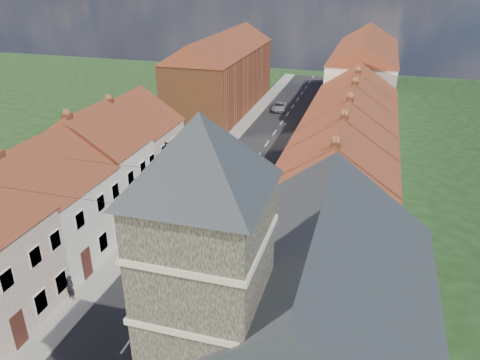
{
  "coord_description": "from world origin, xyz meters",
  "views": [
    {
      "loc": [
        11.2,
        -10.88,
        18.54
      ],
      "look_at": [
        1.99,
        20.37,
        3.5
      ],
      "focal_mm": 35.0,
      "sensor_mm": 36.0,
      "label": 1
    }
  ],
  "objects_px": {
    "church": "(298,323)",
    "pedestrian_right": "(217,301)",
    "pedestrian_right_b": "(236,259)",
    "car_mid": "(169,215)",
    "pedestrian_left": "(70,287)",
    "lamppost": "(169,173)",
    "car_distant": "(279,107)"
  },
  "relations": [
    {
      "from": "church",
      "to": "car_mid",
      "type": "xyz_separation_m",
      "value": [
        -12.56,
        15.0,
        -5.19
      ]
    },
    {
      "from": "lamppost",
      "to": "car_mid",
      "type": "relative_size",
      "value": 1.44
    },
    {
      "from": "church",
      "to": "pedestrian_right",
      "type": "distance_m",
      "value": 9.51
    },
    {
      "from": "car_distant",
      "to": "pedestrian_left",
      "type": "relative_size",
      "value": 2.44
    },
    {
      "from": "church",
      "to": "pedestrian_right",
      "type": "bearing_deg",
      "value": 132.53
    },
    {
      "from": "church",
      "to": "car_mid",
      "type": "relative_size",
      "value": 3.64
    },
    {
      "from": "pedestrian_right",
      "to": "pedestrian_right_b",
      "type": "height_order",
      "value": "pedestrian_right_b"
    },
    {
      "from": "car_mid",
      "to": "church",
      "type": "bearing_deg",
      "value": -53.78
    },
    {
      "from": "car_mid",
      "to": "pedestrian_right_b",
      "type": "height_order",
      "value": "pedestrian_right_b"
    },
    {
      "from": "car_mid",
      "to": "pedestrian_right",
      "type": "height_order",
      "value": "pedestrian_right"
    },
    {
      "from": "lamppost",
      "to": "pedestrian_right",
      "type": "bearing_deg",
      "value": -54.31
    },
    {
      "from": "pedestrian_left",
      "to": "pedestrian_right",
      "type": "xyz_separation_m",
      "value": [
        8.86,
        1.25,
        0.07
      ]
    },
    {
      "from": "lamppost",
      "to": "car_distant",
      "type": "relative_size",
      "value": 1.54
    },
    {
      "from": "church",
      "to": "pedestrian_right_b",
      "type": "relative_size",
      "value": 7.86
    },
    {
      "from": "church",
      "to": "pedestrian_right",
      "type": "xyz_separation_m",
      "value": [
        -5.51,
        6.01,
        -4.89
      ]
    },
    {
      "from": "car_mid",
      "to": "car_distant",
      "type": "xyz_separation_m",
      "value": [
        1.66,
        33.2,
        -0.15
      ]
    },
    {
      "from": "pedestrian_right_b",
      "to": "lamppost",
      "type": "bearing_deg",
      "value": -58.3
    },
    {
      "from": "car_mid",
      "to": "pedestrian_left",
      "type": "relative_size",
      "value": 2.62
    },
    {
      "from": "church",
      "to": "pedestrian_left",
      "type": "bearing_deg",
      "value": 161.7
    },
    {
      "from": "lamppost",
      "to": "pedestrian_left",
      "type": "bearing_deg",
      "value": -95.75
    },
    {
      "from": "lamppost",
      "to": "pedestrian_right",
      "type": "distance_m",
      "value": 13.38
    },
    {
      "from": "car_mid",
      "to": "lamppost",
      "type": "bearing_deg",
      "value": 106.32
    },
    {
      "from": "pedestrian_left",
      "to": "car_mid",
      "type": "bearing_deg",
      "value": 89.17
    },
    {
      "from": "lamppost",
      "to": "car_distant",
      "type": "height_order",
      "value": "lamppost"
    },
    {
      "from": "church",
      "to": "lamppost",
      "type": "relative_size",
      "value": 2.53
    },
    {
      "from": "lamppost",
      "to": "car_distant",
      "type": "xyz_separation_m",
      "value": [
        2.28,
        31.53,
        -3.0
      ]
    },
    {
      "from": "church",
      "to": "lamppost",
      "type": "distance_m",
      "value": 21.38
    },
    {
      "from": "car_mid",
      "to": "pedestrian_right",
      "type": "xyz_separation_m",
      "value": [
        7.05,
        -8.99,
        0.3
      ]
    },
    {
      "from": "pedestrian_right_b",
      "to": "car_mid",
      "type": "bearing_deg",
      "value": -52.33
    },
    {
      "from": "car_distant",
      "to": "pedestrian_left",
      "type": "height_order",
      "value": "pedestrian_left"
    },
    {
      "from": "car_mid",
      "to": "pedestrian_left",
      "type": "bearing_deg",
      "value": -103.76
    },
    {
      "from": "car_distant",
      "to": "lamppost",
      "type": "bearing_deg",
      "value": -100.19
    }
  ]
}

